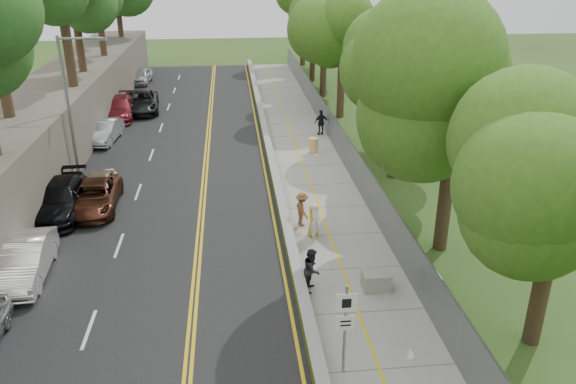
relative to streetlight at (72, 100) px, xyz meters
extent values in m
plane|color=#33511E|center=(10.46, -14.00, -4.64)|extent=(140.00, 140.00, 0.00)
cube|color=black|center=(5.06, 1.00, -4.62)|extent=(11.20, 66.00, 0.04)
cube|color=gray|center=(13.01, 1.00, -4.61)|extent=(4.20, 66.00, 0.05)
cube|color=#ACDF21|center=(10.71, 1.00, -4.34)|extent=(0.42, 66.00, 0.60)
cube|color=#595147|center=(-3.04, 1.00, -2.64)|extent=(5.00, 66.00, 4.00)
cube|color=slate|center=(15.11, 1.00, -3.64)|extent=(0.04, 66.00, 2.00)
cylinder|color=gray|center=(-0.24, 0.00, -0.64)|extent=(0.18, 0.18, 8.00)
cylinder|color=gray|center=(0.87, 0.00, 3.21)|extent=(2.30, 0.13, 0.13)
cube|color=gray|center=(1.95, 0.00, 3.16)|extent=(0.50, 0.22, 0.14)
cylinder|color=gray|center=(11.51, -17.00, -3.04)|extent=(0.09, 0.09, 3.10)
cube|color=white|center=(11.51, -17.03, -2.04)|extent=(0.62, 0.04, 0.62)
cube|color=white|center=(11.51, -17.03, -2.74)|extent=(0.56, 0.04, 0.50)
cylinder|color=orange|center=(13.57, 3.32, -4.10)|extent=(0.59, 0.59, 0.97)
cube|color=gray|center=(13.66, -12.55, -4.24)|extent=(1.07, 0.81, 0.70)
imported|color=white|center=(0.13, -10.32, -3.84)|extent=(1.91, 4.73, 1.53)
imported|color=#4D2418|center=(1.46, -3.97, -3.92)|extent=(2.43, 4.97, 1.36)
imported|color=black|center=(-0.14, -4.38, -3.80)|extent=(2.48, 5.59, 1.60)
imported|color=tan|center=(1.46, -2.97, -3.90)|extent=(1.79, 4.16, 1.40)
imported|color=#B3B8BB|center=(-0.14, 7.12, -3.88)|extent=(1.95, 4.51, 1.44)
imported|color=black|center=(1.28, 14.77, -3.80)|extent=(3.23, 5.98, 1.59)
imported|color=maroon|center=(-0.14, 12.96, -3.80)|extent=(2.52, 5.64, 1.61)
imported|color=#BCBDC2|center=(-0.14, 25.41, -3.88)|extent=(1.96, 4.33, 1.44)
imported|color=gold|center=(11.91, -7.95, -3.83)|extent=(0.50, 0.75, 1.53)
imported|color=white|center=(11.91, -8.44, -3.69)|extent=(0.59, 0.74, 1.80)
imported|color=black|center=(11.21, -12.32, -3.73)|extent=(0.91, 1.01, 1.72)
imported|color=brown|center=(11.53, -6.89, -3.76)|extent=(0.88, 1.19, 1.65)
imported|color=black|center=(14.66, 7.09, -3.71)|extent=(1.12, 0.71, 1.77)
camera|label=1|loc=(8.41, -30.41, 7.32)|focal=35.00mm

